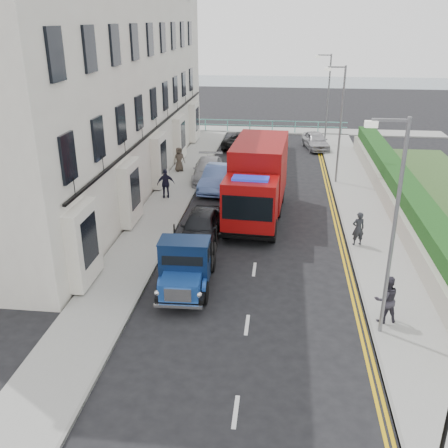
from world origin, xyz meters
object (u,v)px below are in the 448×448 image
red_lorry (258,179)px  parked_car_front (201,227)px  lamp_near (391,219)px  bedford_lorry (186,268)px  lamp_mid (339,119)px  lamp_far (327,95)px  pedestrian_east_near (358,229)px

red_lorry → parked_car_front: size_ratio=1.78×
lamp_near → bedford_lorry: bearing=163.6°
lamp_near → lamp_mid: size_ratio=1.00×
lamp_near → red_lorry: size_ratio=0.95×
lamp_near → lamp_far: size_ratio=1.00×
lamp_near → pedestrian_east_near: size_ratio=4.53×
lamp_far → pedestrian_east_near: size_ratio=4.53×
red_lorry → parked_car_front: 4.23m
lamp_mid → red_lorry: size_ratio=0.95×
lamp_far → bedford_lorry: size_ratio=1.53×
lamp_near → pedestrian_east_near: bearing=88.1°
parked_car_front → pedestrian_east_near: size_ratio=2.69×
lamp_near → lamp_mid: (0.00, 16.00, 0.00)m
bedford_lorry → red_lorry: bearing=72.6°
bedford_lorry → lamp_far: bearing=72.9°
lamp_near → lamp_far: (0.00, 26.00, 0.00)m
pedestrian_east_near → lamp_near: bearing=73.0°
lamp_mid → pedestrian_east_near: lamp_mid is taller
lamp_near → pedestrian_east_near: 7.37m
lamp_mid → pedestrian_east_near: size_ratio=4.53×
lamp_near → lamp_far: bearing=90.0°
red_lorry → pedestrian_east_near: size_ratio=4.79×
lamp_far → red_lorry: lamp_far is taller
lamp_far → lamp_mid: bearing=-90.0°
lamp_near → parked_car_front: size_ratio=1.68×
lamp_near → bedford_lorry: size_ratio=1.53×
red_lorry → lamp_far: bearing=78.3°
lamp_far → parked_car_front: lamp_far is taller
lamp_near → parked_car_front: bearing=136.0°
lamp_mid → lamp_far: size_ratio=1.00×
bedford_lorry → pedestrian_east_near: (6.82, 4.74, -0.09)m
lamp_near → red_lorry: (-4.41, 9.80, -1.97)m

